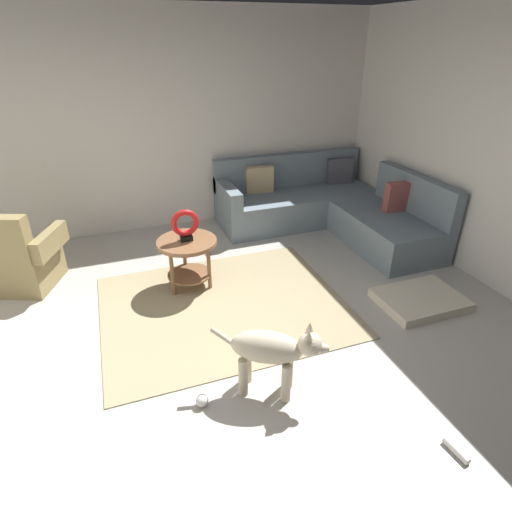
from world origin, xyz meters
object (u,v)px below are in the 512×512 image
(torus_sculpture, at_px, (185,224))
(dog, at_px, (273,351))
(sectional_couch, at_px, (328,209))
(side_table, at_px, (188,251))
(dog_toy_rope, at_px, (456,450))
(dog_toy_ball, at_px, (202,401))
(dog_bed_mat, at_px, (420,300))
(armchair, at_px, (18,260))

(torus_sculpture, relative_size, dog, 0.43)
(sectional_couch, height_order, side_table, sectional_couch)
(torus_sculpture, distance_m, dog_toy_rope, 2.88)
(dog, bearing_deg, dog_toy_ball, -63.30)
(torus_sculpture, bearing_deg, dog, -80.98)
(side_table, bearing_deg, dog, -80.98)
(torus_sculpture, xyz_separation_m, dog_toy_ball, (-0.26, -1.61, -0.67))
(dog_bed_mat, height_order, dog, dog)
(side_table, relative_size, dog_toy_rope, 3.18)
(torus_sculpture, bearing_deg, armchair, 160.28)
(armchair, bearing_deg, dog_toy_rope, -26.70)
(dog_toy_rope, bearing_deg, dog, 135.17)
(armchair, distance_m, dog_bed_mat, 4.06)
(sectional_couch, distance_m, dog_bed_mat, 1.95)
(side_table, xyz_separation_m, dog_bed_mat, (2.06, -1.09, -0.37))
(sectional_couch, bearing_deg, dog_toy_rope, -105.08)
(armchair, distance_m, torus_sculpture, 1.78)
(side_table, height_order, dog_bed_mat, side_table)
(torus_sculpture, xyz_separation_m, dog_toy_rope, (1.16, -2.54, -0.69))
(armchair, bearing_deg, dog_toy_ball, -36.46)
(torus_sculpture, distance_m, dog_toy_ball, 1.76)
(sectional_couch, xyz_separation_m, side_table, (-2.07, -0.84, 0.12))
(dog_bed_mat, distance_m, dog, 1.91)
(armchair, height_order, dog_toy_rope, armchair)
(sectional_couch, height_order, dog_bed_mat, sectional_couch)
(armchair, distance_m, dog_toy_rope, 4.20)
(side_table, xyz_separation_m, dog_toy_rope, (1.16, -2.54, -0.39))
(sectional_couch, relative_size, torus_sculpture, 6.90)
(sectional_couch, bearing_deg, side_table, -157.82)
(dog_toy_ball, relative_size, dog_toy_rope, 0.48)
(side_table, height_order, dog, dog)
(side_table, relative_size, dog_bed_mat, 0.75)
(side_table, xyz_separation_m, dog, (0.26, -1.65, -0.04))
(dog_toy_rope, bearing_deg, sectional_couch, 74.92)
(dog_toy_ball, bearing_deg, dog_bed_mat, 12.74)
(dog_bed_mat, xyz_separation_m, dog, (-1.80, -0.56, 0.33))
(armchair, distance_m, dog, 2.93)
(sectional_couch, bearing_deg, armchair, -175.98)
(torus_sculpture, relative_size, dog_toy_ball, 3.59)
(side_table, bearing_deg, sectional_couch, 22.18)
(sectional_couch, relative_size, dog_bed_mat, 2.81)
(armchair, xyz_separation_m, dog_bed_mat, (3.69, -1.67, -0.28))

